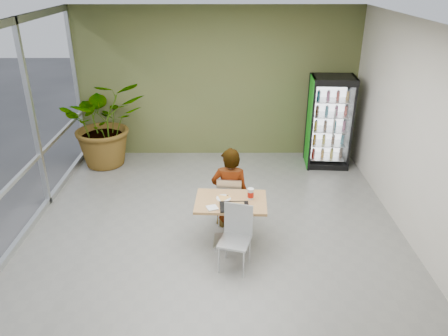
{
  "coord_description": "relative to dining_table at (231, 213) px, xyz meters",
  "views": [
    {
      "loc": [
        0.14,
        -5.7,
        3.87
      ],
      "look_at": [
        0.15,
        0.51,
        1.0
      ],
      "focal_mm": 35.0,
      "sensor_mm": 36.0,
      "label": 1
    }
  ],
  "objects": [
    {
      "name": "soda_cup",
      "position": [
        0.29,
        0.05,
        0.29
      ],
      "size": [
        0.09,
        0.09,
        0.17
      ],
      "color": "silver",
      "rests_on": "dining_table"
    },
    {
      "name": "room_envelope",
      "position": [
        -0.25,
        0.09,
        1.06
      ],
      "size": [
        6.0,
        7.0,
        3.2
      ],
      "primitive_type": null,
      "color": "silver",
      "rests_on": "ground"
    },
    {
      "name": "beverage_fridge",
      "position": [
        2.09,
        2.96,
        0.41
      ],
      "size": [
        0.92,
        0.73,
        1.9
      ],
      "rotation": [
        0.0,
        0.0,
        -0.07
      ],
      "color": "black",
      "rests_on": "ground"
    },
    {
      "name": "potted_plant",
      "position": [
        -2.58,
        3.02,
        0.39
      ],
      "size": [
        2.05,
        1.91,
        1.85
      ],
      "primitive_type": "imported",
      "rotation": [
        0.0,
        0.0,
        0.33
      ],
      "color": "#33712D",
      "rests_on": "ground"
    },
    {
      "name": "ground",
      "position": [
        -0.25,
        0.09,
        -0.54
      ],
      "size": [
        7.0,
        7.0,
        0.0
      ],
      "primitive_type": "plane",
      "color": "gray",
      "rests_on": "ground"
    },
    {
      "name": "pizza_plate",
      "position": [
        -0.11,
        0.06,
        0.23
      ],
      "size": [
        0.3,
        0.31,
        0.03
      ],
      "color": "silver",
      "rests_on": "dining_table"
    },
    {
      "name": "napkin_stack",
      "position": [
        -0.27,
        -0.23,
        0.22
      ],
      "size": [
        0.19,
        0.19,
        0.02
      ],
      "primitive_type": "cube",
      "rotation": [
        0.0,
        0.0,
        0.35
      ],
      "color": "silver",
      "rests_on": "dining_table"
    },
    {
      "name": "chair_far",
      "position": [
        -0.01,
        0.52,
        -0.03
      ],
      "size": [
        0.42,
        0.42,
        0.87
      ],
      "rotation": [
        0.0,
        0.0,
        3.05
      ],
      "color": "silver",
      "rests_on": "ground"
    },
    {
      "name": "chair_near",
      "position": [
        0.07,
        -0.5,
        0.0
      ],
      "size": [
        0.51,
        0.51,
        0.92
      ],
      "rotation": [
        0.0,
        0.0,
        -0.29
      ],
      "color": "silver",
      "rests_on": "ground"
    },
    {
      "name": "storefront_frame",
      "position": [
        -3.25,
        0.09,
        1.06
      ],
      "size": [
        0.1,
        7.0,
        3.2
      ],
      "primitive_type": null,
      "color": "silver",
      "rests_on": "ground"
    },
    {
      "name": "cafeteria_tray",
      "position": [
        0.05,
        -0.2,
        0.23
      ],
      "size": [
        0.42,
        0.32,
        0.02
      ],
      "primitive_type": "cube",
      "rotation": [
        0.0,
        0.0,
        0.04
      ],
      "color": "black",
      "rests_on": "dining_table"
    },
    {
      "name": "seated_woman",
      "position": [
        -0.0,
        0.56,
        -0.01
      ],
      "size": [
        0.64,
        0.45,
        1.65
      ],
      "primitive_type": "imported",
      "rotation": [
        0.0,
        0.0,
        3.05
      ],
      "color": "black",
      "rests_on": "ground"
    },
    {
      "name": "dining_table",
      "position": [
        0.0,
        0.0,
        0.0
      ],
      "size": [
        1.08,
        0.78,
        0.75
      ],
      "rotation": [
        0.0,
        0.0,
        -0.05
      ],
      "color": "tan",
      "rests_on": "ground"
    }
  ]
}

